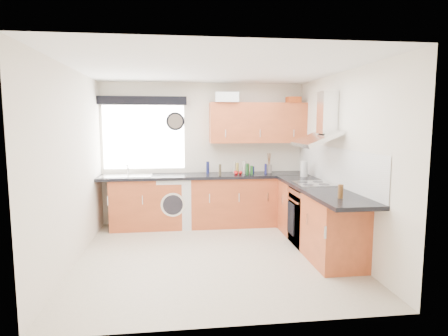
{
  "coord_description": "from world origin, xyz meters",
  "views": [
    {
      "loc": [
        -0.46,
        -4.91,
        1.82
      ],
      "look_at": [
        0.25,
        0.85,
        1.1
      ],
      "focal_mm": 30.0,
      "sensor_mm": 36.0,
      "label": 1
    }
  ],
  "objects": [
    {
      "name": "casserole",
      "position": [
        0.38,
        1.52,
        2.23
      ],
      "size": [
        0.42,
        0.32,
        0.16
      ],
      "primitive_type": "cube",
      "rotation": [
        0.0,
        0.0,
        -0.08
      ],
      "color": "silver",
      "rests_on": "upper_cabinets"
    },
    {
      "name": "kitchen_roll",
      "position": [
        1.62,
        1.05,
        1.04
      ],
      "size": [
        0.15,
        0.15,
        0.26
      ],
      "primitive_type": "cylinder",
      "rotation": [
        0.0,
        0.0,
        0.28
      ],
      "color": "silver",
      "rests_on": "worktop_right"
    },
    {
      "name": "wall_right",
      "position": [
        1.8,
        0.0,
        1.25
      ],
      "size": [
        0.02,
        3.6,
        2.5
      ],
      "primitive_type": "cube",
      "color": "silver",
      "rests_on": "ground_plane"
    },
    {
      "name": "wall_back",
      "position": [
        0.0,
        1.8,
        1.25
      ],
      "size": [
        3.6,
        0.02,
        2.5
      ],
      "primitive_type": "cube",
      "color": "silver",
      "rests_on": "ground_plane"
    },
    {
      "name": "extractor_hood",
      "position": [
        1.6,
        0.3,
        1.77
      ],
      "size": [
        0.52,
        0.78,
        0.66
      ],
      "primitive_type": null,
      "color": "silver",
      "rests_on": "wall_right"
    },
    {
      "name": "splashback",
      "position": [
        1.79,
        0.3,
        1.18
      ],
      "size": [
        0.01,
        3.0,
        0.54
      ],
      "primitive_type": "cube",
      "color": "white",
      "rests_on": "wall_right"
    },
    {
      "name": "base_cab_corner",
      "position": [
        1.5,
        1.5,
        0.43
      ],
      "size": [
        0.6,
        0.6,
        0.86
      ],
      "primitive_type": "cube",
      "color": "#9F4422",
      "rests_on": "ground_plane"
    },
    {
      "name": "window_blind",
      "position": [
        -1.05,
        1.7,
        2.18
      ],
      "size": [
        1.5,
        0.18,
        0.14
      ],
      "primitive_type": "cube",
      "color": "black",
      "rests_on": "wall_back"
    },
    {
      "name": "window",
      "position": [
        -1.05,
        1.79,
        1.55
      ],
      "size": [
        1.4,
        0.02,
        1.1
      ],
      "primitive_type": "cube",
      "color": "silver",
      "rests_on": "wall_back"
    },
    {
      "name": "jar_10",
      "position": [
        0.72,
        1.39,
        1.01
      ],
      "size": [
        0.06,
        0.06,
        0.19
      ],
      "primitive_type": "cylinder",
      "color": "#153D19",
      "rests_on": "worktop_back"
    },
    {
      "name": "sink",
      "position": [
        -1.33,
        1.5,
        0.95
      ],
      "size": [
        0.84,
        0.46,
        0.1
      ],
      "primitive_type": null,
      "color": "silver",
      "rests_on": "worktop_back"
    },
    {
      "name": "wall_clock",
      "position": [
        -0.5,
        1.76,
        1.83
      ],
      "size": [
        0.32,
        0.04,
        0.32
      ],
      "primitive_type": "cylinder",
      "rotation": [
        1.57,
        0.0,
        0.0
      ],
      "color": "black",
      "rests_on": "wall_back"
    },
    {
      "name": "hob_plate",
      "position": [
        1.5,
        0.3,
        0.92
      ],
      "size": [
        0.52,
        0.52,
        0.01
      ],
      "primitive_type": "cube",
      "color": "silver",
      "rests_on": "worktop_right"
    },
    {
      "name": "upper_cabinets",
      "position": [
        0.95,
        1.62,
        1.8
      ],
      "size": [
        1.7,
        0.35,
        0.7
      ],
      "primitive_type": "cube",
      "color": "#9F4422",
      "rests_on": "wall_back"
    },
    {
      "name": "wall_left",
      "position": [
        -1.8,
        0.0,
        1.25
      ],
      "size": [
        0.02,
        3.6,
        2.5
      ],
      "primitive_type": "cube",
      "color": "silver",
      "rests_on": "ground_plane"
    },
    {
      "name": "jar_2",
      "position": [
        0.57,
        1.54,
        1.01
      ],
      "size": [
        0.05,
        0.05,
        0.19
      ],
      "primitive_type": "cylinder",
      "color": "olive",
      "rests_on": "worktop_back"
    },
    {
      "name": "worktop_back",
      "position": [
        0.0,
        1.5,
        0.89
      ],
      "size": [
        3.6,
        0.62,
        0.05
      ],
      "primitive_type": "cube",
      "color": "black",
      "rests_on": "base_cab_back"
    },
    {
      "name": "jar_5",
      "position": [
        1.12,
        1.61,
        0.99
      ],
      "size": [
        0.05,
        0.05,
        0.15
      ],
      "primitive_type": "cylinder",
      "color": "maroon",
      "rests_on": "worktop_back"
    },
    {
      "name": "washing_machine",
      "position": [
        -0.56,
        1.52,
        0.45
      ],
      "size": [
        0.63,
        0.6,
        0.9
      ],
      "primitive_type": "cube",
      "rotation": [
        0.0,
        0.0,
        -0.02
      ],
      "color": "silver",
      "rests_on": "ground_plane"
    },
    {
      "name": "jar_0",
      "position": [
        0.84,
        1.57,
        0.97
      ],
      "size": [
        0.07,
        0.07,
        0.12
      ],
      "primitive_type": "cylinder",
      "color": "#161B4D",
      "rests_on": "worktop_back"
    },
    {
      "name": "jar_7",
      "position": [
        1.07,
        1.49,
        1.0
      ],
      "size": [
        0.04,
        0.04,
        0.17
      ],
      "primitive_type": "cylinder",
      "color": "navy",
      "rests_on": "worktop_back"
    },
    {
      "name": "bottle_0",
      "position": [
        1.46,
        -0.73,
        0.99
      ],
      "size": [
        0.06,
        0.06,
        0.17
      ],
      "primitive_type": "cylinder",
      "color": "brown",
      "rests_on": "worktop_right"
    },
    {
      "name": "jar_4",
      "position": [
        0.8,
        1.42,
        0.99
      ],
      "size": [
        0.05,
        0.05,
        0.15
      ],
      "primitive_type": "cylinder",
      "color": "#225B20",
      "rests_on": "worktop_back"
    },
    {
      "name": "jar_1",
      "position": [
        0.69,
        1.51,
        1.02
      ],
      "size": [
        0.07,
        0.07,
        0.22
      ],
      "primitive_type": "cylinder",
      "color": "#A69A8E",
      "rests_on": "worktop_back"
    },
    {
      "name": "jar_9",
      "position": [
        0.53,
        1.6,
        1.01
      ],
      "size": [
        0.06,
        0.06,
        0.2
      ],
      "primitive_type": "cylinder",
      "color": "#A1998A",
      "rests_on": "worktop_back"
    },
    {
      "name": "wall_front",
      "position": [
        0.0,
        -1.8,
        1.25
      ],
      "size": [
        3.6,
        0.02,
        2.5
      ],
      "primitive_type": "cube",
      "color": "silver",
      "rests_on": "ground_plane"
    },
    {
      "name": "ground_plane",
      "position": [
        0.0,
        0.0,
        0.0
      ],
      "size": [
        3.6,
        3.6,
        0.0
      ],
      "primitive_type": "plane",
      "color": "beige"
    },
    {
      "name": "jar_6",
      "position": [
        0.06,
        1.62,
        1.02
      ],
      "size": [
        0.05,
        0.05,
        0.21
      ],
      "primitive_type": "cylinder",
      "color": "#151A49",
      "rests_on": "worktop_back"
    },
    {
      "name": "tomato_cluster",
      "position": [
        0.56,
        1.43,
        0.94
      ],
      "size": [
        0.14,
        0.14,
        0.06
      ],
      "primitive_type": null,
      "rotation": [
        0.0,
        0.0,
        -0.01
      ],
      "color": "#B80C0D",
      "rests_on": "worktop_back"
    },
    {
      "name": "worktop_right",
      "position": [
        1.5,
        0.0,
        0.89
      ],
      "size": [
        0.62,
        2.42,
        0.05
      ],
      "primitive_type": "cube",
      "color": "black",
      "rests_on": "base_cab_right"
    },
    {
      "name": "ceiling",
      "position": [
        0.0,
        0.0,
        2.5
      ],
      "size": [
        3.6,
        3.6,
        0.02
      ],
      "primitive_type": "cube",
      "color": "white",
      "rests_on": "wall_back"
    },
    {
      "name": "storage_box",
      "position": [
        1.56,
        1.52,
        2.2
      ],
      "size": [
        0.25,
        0.22,
        0.1
      ],
      "primitive_type": "cube",
      "rotation": [
        0.0,
        0.0,
        0.16
      ],
      "color": "#B14316",
      "rests_on": "upper_cabinets"
    },
    {
      "name": "oven",
      "position": [
        1.5,
        0.3,
        0.42
      ],
      "size": [
        0.56,
        0.58,
        0.85
      ],
      "primitive_type": "cube",
      "color": "black",
      "rests_on": "ground_plane"
    },
    {
      "name": "utensil_pot",
      "position": [
        1.15,
        1.57,
        0.98
      ],
      "size": [
        0.13,
        0.13,
        0.15
      ],
      "primitive_type": "cylinder",
      "rotation": [
        0.0,
        0.0,
        0.3
      ],
      "color": "slate",
      "rests_on": "worktop_back"
    },
    {
      "name": "base_cab_right",
      "position": [
        1.51,
        0.15,
        0.43
      ],
      "size": [
        0.58,
        2.1,
        0.86
      ],
      "primitive_type": "cube",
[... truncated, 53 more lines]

